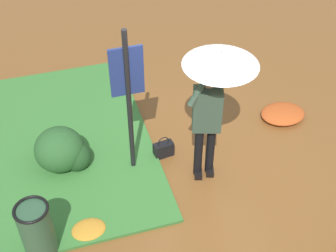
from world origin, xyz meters
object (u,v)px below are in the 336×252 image
handbag (163,149)px  person_with_umbrella (215,85)px  info_sign_post (128,88)px  trash_bin (37,231)px

handbag → person_with_umbrella: bearing=-42.2°
info_sign_post → trash_bin: bearing=-142.4°
trash_bin → info_sign_post: bearing=37.6°
info_sign_post → handbag: 1.41m
person_with_umbrella → trash_bin: size_ratio=2.45×
person_with_umbrella → trash_bin: person_with_umbrella is taller
handbag → trash_bin: trash_bin is taller
info_sign_post → trash_bin: (-1.43, -1.10, -1.03)m
person_with_umbrella → handbag: bearing=137.8°
info_sign_post → person_with_umbrella: bearing=-20.6°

